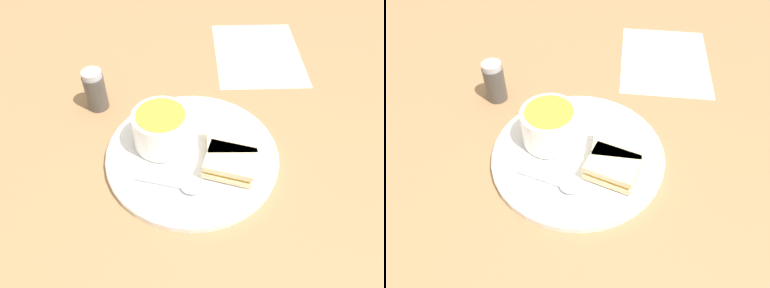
# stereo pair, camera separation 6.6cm
# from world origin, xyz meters

# --- Properties ---
(ground_plane) EXTENTS (2.40, 2.40, 0.00)m
(ground_plane) POSITION_xyz_m (0.00, 0.00, 0.00)
(ground_plane) COLOR #9E754C
(plate) EXTENTS (0.31, 0.31, 0.02)m
(plate) POSITION_xyz_m (0.00, 0.00, 0.01)
(plate) COLOR white
(plate) RESTS_ON ground_plane
(soup_bowl) EXTENTS (0.10, 0.10, 0.07)m
(soup_bowl) POSITION_xyz_m (-0.05, 0.02, 0.05)
(soup_bowl) COLOR white
(soup_bowl) RESTS_ON plate
(spoon) EXTENTS (0.12, 0.04, 0.01)m
(spoon) POSITION_xyz_m (-0.01, -0.08, 0.02)
(spoon) COLOR silver
(spoon) RESTS_ON plate
(sandwich_half_near) EXTENTS (0.10, 0.09, 0.03)m
(sandwich_half_near) POSITION_xyz_m (0.07, -0.04, 0.03)
(sandwich_half_near) COLOR beige
(sandwich_half_near) RESTS_ON plate
(sandwich_half_far) EXTENTS (0.09, 0.07, 0.03)m
(sandwich_half_far) POSITION_xyz_m (0.07, 0.01, 0.03)
(sandwich_half_far) COLOR beige
(sandwich_half_far) RESTS_ON plate
(salt_shaker) EXTENTS (0.04, 0.04, 0.09)m
(salt_shaker) POSITION_xyz_m (-0.20, 0.14, 0.04)
(salt_shaker) COLOR #4C4742
(salt_shaker) RESTS_ON ground_plane
(menu_sheet) EXTENTS (0.22, 0.28, 0.00)m
(menu_sheet) POSITION_xyz_m (0.15, 0.33, 0.00)
(menu_sheet) COLOR white
(menu_sheet) RESTS_ON ground_plane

